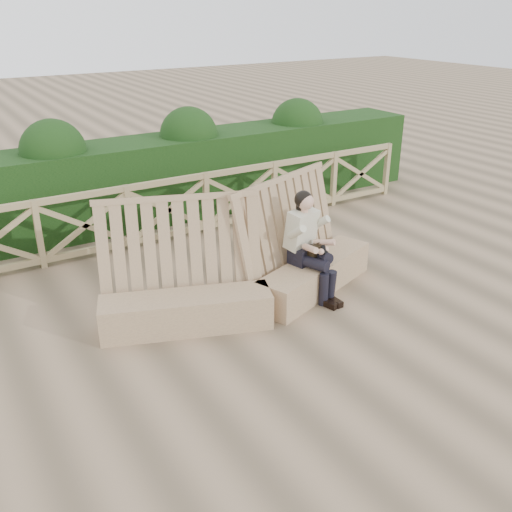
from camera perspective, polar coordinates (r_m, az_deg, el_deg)
ground at (r=7.27m, az=2.71°, el=-7.33°), size 60.00×60.00×0.00m
bench at (r=7.63m, az=-0.45°, el=-2.30°), size 4.17×1.42×1.59m
woman at (r=7.83m, az=5.25°, el=1.45°), size 0.52×0.96×1.49m
guardrail at (r=9.85m, az=-8.73°, el=4.59°), size 10.10×0.09×1.10m
hedge at (r=10.86m, az=-11.34°, el=7.32°), size 12.00×1.20×1.50m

